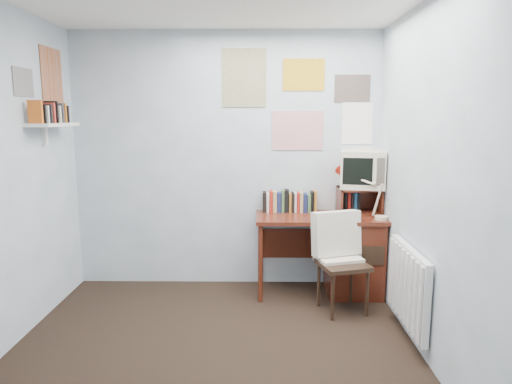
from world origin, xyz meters
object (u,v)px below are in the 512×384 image
(desk_lamp, at_px, (382,196))
(radiator, at_px, (408,286))
(desk_chair, at_px, (343,265))
(crt_tv, at_px, (363,167))
(desk, at_px, (347,252))
(wall_shelf, at_px, (53,125))
(tv_riser, at_px, (359,201))

(desk_lamp, xyz_separation_m, radiator, (0.02, -0.77, -0.56))
(desk_chair, height_order, crt_tv, crt_tv)
(desk_lamp, bearing_deg, desk, 160.29)
(wall_shelf, bearing_deg, desk, 8.40)
(desk_lamp, distance_m, radiator, 0.95)
(desk, xyz_separation_m, desk_lamp, (0.27, -0.16, 0.57))
(wall_shelf, bearing_deg, desk_chair, -1.25)
(crt_tv, height_order, wall_shelf, wall_shelf)
(desk, distance_m, desk_lamp, 0.65)
(desk_chair, bearing_deg, crt_tv, 49.66)
(desk_lamp, xyz_separation_m, tv_riser, (-0.15, 0.27, -0.09))
(desk, bearing_deg, desk_lamp, -30.07)
(desk, height_order, wall_shelf, wall_shelf)
(crt_tv, bearing_deg, tv_riser, -132.57)
(desk_lamp, height_order, radiator, desk_lamp)
(desk, relative_size, desk_lamp, 2.78)
(tv_riser, bearing_deg, wall_shelf, -169.68)
(tv_riser, relative_size, radiator, 0.50)
(desk, bearing_deg, radiator, -72.76)
(desk_chair, xyz_separation_m, desk_lamp, (0.38, 0.28, 0.56))
(desk_lamp, relative_size, crt_tv, 1.05)
(radiator, distance_m, wall_shelf, 3.15)
(tv_riser, height_order, crt_tv, crt_tv)
(desk_lamp, relative_size, wall_shelf, 0.70)
(desk, bearing_deg, desk_chair, -105.02)
(desk_chair, xyz_separation_m, wall_shelf, (-2.46, 0.05, 1.20))
(tv_riser, relative_size, wall_shelf, 0.65)
(desk_chair, bearing_deg, desk, 59.57)
(desk, bearing_deg, tv_riser, 42.96)
(desk, xyz_separation_m, crt_tv, (0.15, 0.13, 0.80))
(crt_tv, bearing_deg, wall_shelf, -158.31)
(desk, distance_m, desk_chair, 0.45)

